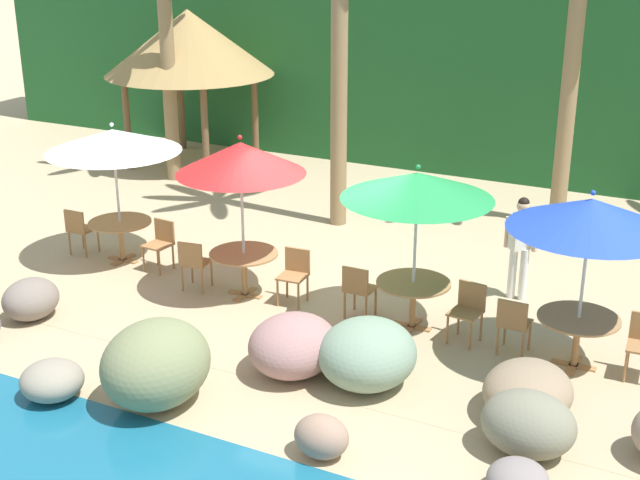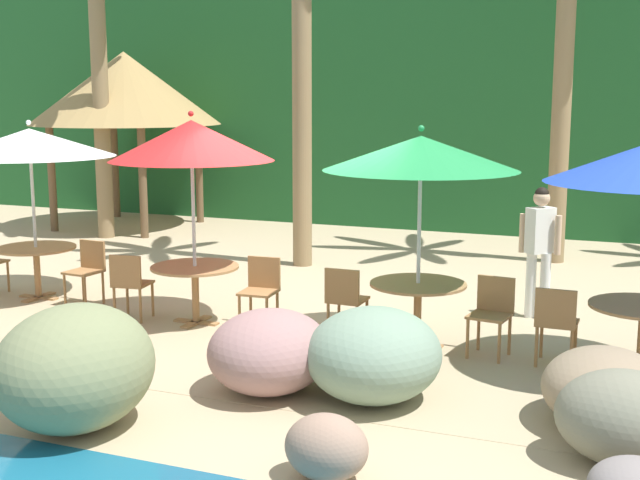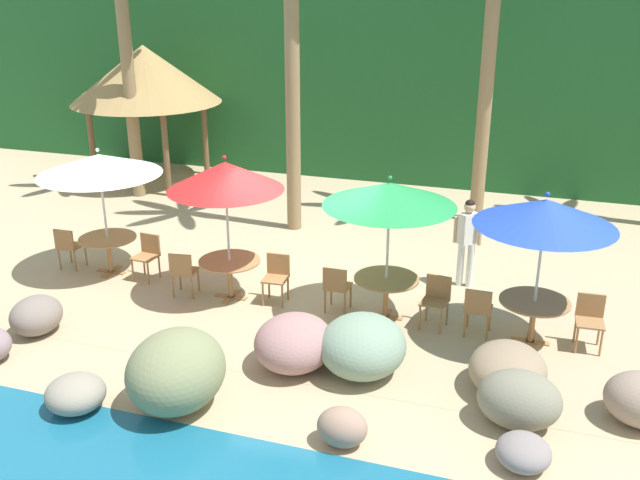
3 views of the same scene
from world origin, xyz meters
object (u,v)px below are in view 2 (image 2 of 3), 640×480
object	(u,v)px
dining_table_white	(36,256)
chair_green_inland	(345,297)
umbrella_white	(30,143)
palm_tree_third	(568,1)
dining_table_red	(195,276)
chair_blue_inland	(556,320)
chair_green_seaward	(492,310)
chair_red_seaward	(261,287)
umbrella_green	(421,153)
palapa_hut	(125,89)
dining_table_green	(418,294)
waiter_in_white	(540,243)
chair_white_seaward	(88,267)
palm_tree_nearest	(98,32)
chair_red_inland	(130,282)
umbrella_red	(192,141)

from	to	relation	value
dining_table_white	chair_green_inland	distance (m)	4.73
umbrella_white	palm_tree_third	world-z (taller)	palm_tree_third
dining_table_red	chair_blue_inland	bearing A→B (deg)	-1.22
chair_green_seaward	chair_green_inland	size ratio (longest dim) A/B	1.00
dining_table_white	chair_red_seaward	xyz separation A→B (m)	(3.57, -0.16, -0.10)
dining_table_white	umbrella_green	xyz separation A→B (m)	(5.57, -0.20, 1.59)
chair_red_seaward	dining_table_red	bearing A→B (deg)	-169.85
chair_red_seaward	palapa_hut	size ratio (longest dim) A/B	0.22
umbrella_green	chair_blue_inland	size ratio (longest dim) A/B	2.90
dining_table_green	waiter_in_white	size ratio (longest dim) A/B	0.65
palm_tree_third	palapa_hut	world-z (taller)	palm_tree_third
palapa_hut	palm_tree_third	bearing A→B (deg)	-3.48
umbrella_white	chair_green_inland	size ratio (longest dim) A/B	2.88
palm_tree_third	umbrella_white	bearing A→B (deg)	-139.97
chair_white_seaward	chair_green_inland	xyz separation A→B (m)	(3.87, -0.30, 0.00)
dining_table_red	dining_table_green	distance (m)	2.84
umbrella_green	waiter_in_white	distance (m)	2.40
palm_tree_nearest	palapa_hut	world-z (taller)	palm_tree_nearest
chair_red_inland	palm_tree_third	distance (m)	8.44
umbrella_white	palapa_hut	distance (m)	6.56
palapa_hut	chair_green_inland	bearing A→B (deg)	-40.77
umbrella_red	palapa_hut	world-z (taller)	palapa_hut
umbrella_green	waiter_in_white	bearing A→B (deg)	57.50
umbrella_white	umbrella_red	bearing A→B (deg)	-6.59
chair_red_inland	waiter_in_white	world-z (taller)	waiter_in_white
chair_white_seaward	chair_red_seaward	xyz separation A→B (m)	(2.72, -0.18, 0.00)
palm_tree_third	palapa_hut	bearing A→B (deg)	176.52
chair_red_seaward	chair_blue_inland	size ratio (longest dim) A/B	1.00
palm_tree_third	waiter_in_white	size ratio (longest dim) A/B	3.71
umbrella_white	palm_tree_nearest	distance (m)	5.46
dining_table_red	chair_red_inland	distance (m)	0.86
dining_table_red	chair_red_inland	size ratio (longest dim) A/B	1.26
chair_green_seaward	dining_table_red	bearing A→B (deg)	-178.70
chair_white_seaward	palm_tree_third	xyz separation A→B (m)	(5.63, 5.43, 3.83)
chair_green_seaward	waiter_in_white	size ratio (longest dim) A/B	0.51
umbrella_red	palm_tree_nearest	size ratio (longest dim) A/B	0.45
chair_red_inland	dining_table_green	world-z (taller)	chair_red_inland
dining_table_white	palapa_hut	xyz separation A→B (m)	(-2.57, 5.99, 2.33)
dining_table_white	umbrella_white	bearing A→B (deg)	-90.00
chair_white_seaward	dining_table_red	distance (m)	1.91
chair_white_seaward	umbrella_green	world-z (taller)	umbrella_green
umbrella_red	chair_green_inland	bearing A→B (deg)	0.76
chair_white_seaward	chair_green_inland	distance (m)	3.88
chair_red_seaward	dining_table_white	bearing A→B (deg)	177.36
chair_red_seaward	dining_table_green	world-z (taller)	chair_red_seaward
umbrella_white	chair_red_inland	world-z (taller)	umbrella_white
palm_tree_nearest	palapa_hut	bearing A→B (deg)	105.21
chair_white_seaward	palm_tree_third	world-z (taller)	palm_tree_third
palapa_hut	umbrella_green	bearing A→B (deg)	-37.29
umbrella_red	palm_tree_nearest	bearing A→B (deg)	134.78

